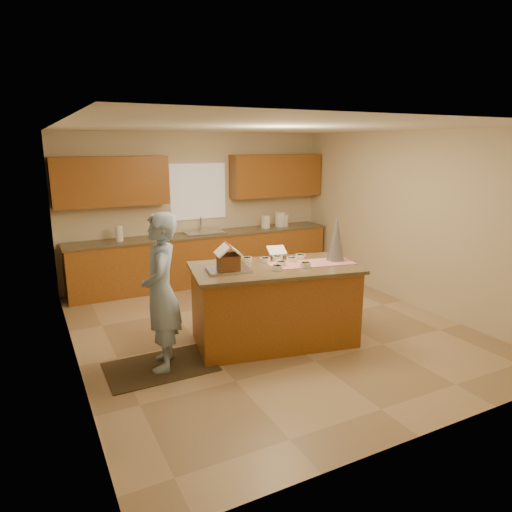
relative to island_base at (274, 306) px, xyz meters
name	(u,v)px	position (x,y,z in m)	size (l,w,h in m)	color
floor	(269,328)	(0.15, 0.41, -0.48)	(5.50, 5.50, 0.00)	tan
ceiling	(270,127)	(0.15, 0.41, 2.22)	(5.50, 5.50, 0.00)	silver
wall_back	(198,208)	(0.15, 3.16, 0.87)	(5.50, 5.50, 0.00)	beige
wall_front	(433,290)	(0.15, -2.34, 0.87)	(5.50, 5.50, 0.00)	beige
wall_left	(68,253)	(-2.35, 0.41, 0.87)	(5.50, 5.50, 0.00)	beige
wall_right	(409,219)	(2.65, 0.41, 0.87)	(5.50, 5.50, 0.00)	beige
stone_accent	(79,280)	(-2.33, -0.39, 0.77)	(2.50, 2.50, 0.00)	gray
window_curtain	(198,192)	(0.15, 3.13, 1.17)	(1.05, 0.03, 1.00)	white
back_counter_base	(205,259)	(0.15, 2.86, -0.04)	(4.80, 0.60, 0.88)	#965D1F
back_counter_top	(204,234)	(0.15, 2.86, 0.42)	(4.85, 0.63, 0.04)	brown
upper_cabinet_left	(111,181)	(-1.40, 2.98, 1.42)	(1.85, 0.35, 0.80)	#945B1F
upper_cabinet_right	(276,176)	(1.70, 2.98, 1.42)	(1.85, 0.35, 0.80)	#945B1F
sink	(204,235)	(0.15, 2.86, 0.41)	(0.70, 0.45, 0.12)	silver
faucet	(201,224)	(0.15, 3.04, 0.58)	(0.03, 0.03, 0.28)	silver
island_base	(274,306)	(0.00, 0.00, 0.00)	(1.97, 0.99, 0.97)	#965D1F
island_top	(275,268)	(0.00, 0.00, 0.50)	(2.06, 1.07, 0.04)	brown
table_runner	(311,263)	(0.48, -0.10, 0.53)	(1.10, 0.39, 0.01)	red
baking_tray	(228,270)	(-0.60, 0.06, 0.54)	(0.50, 0.37, 0.03)	silver
cookbook	(277,250)	(0.24, 0.38, 0.63)	(0.24, 0.02, 0.20)	white
tinsel_tree	(336,238)	(0.85, -0.11, 0.83)	(0.24, 0.24, 0.60)	silver
rug	(161,367)	(-1.51, -0.04, -0.48)	(1.21, 0.79, 0.01)	black
boy	(161,292)	(-1.46, -0.04, 0.42)	(0.65, 0.43, 1.78)	#8DABC9
canister_a	(266,222)	(1.41, 2.86, 0.56)	(0.17, 0.17, 0.24)	white
canister_b	(280,219)	(1.73, 2.86, 0.58)	(0.20, 0.20, 0.28)	white
canister_c	(284,221)	(1.83, 2.86, 0.55)	(0.15, 0.15, 0.22)	white
paper_towel	(119,233)	(-1.35, 2.86, 0.57)	(0.12, 0.12, 0.26)	white
gingerbread_house	(228,259)	(-0.60, 0.06, 0.67)	(0.35, 0.36, 0.31)	brown
candy_bowls	(281,261)	(0.13, 0.08, 0.56)	(0.84, 0.70, 0.06)	white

